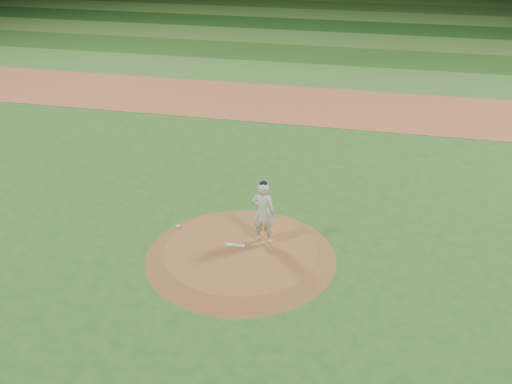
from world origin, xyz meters
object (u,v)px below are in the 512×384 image
pitchers_mound (241,253)px  rosin_bag (178,226)px  pitcher_on_mound (263,213)px  pitching_rubber (235,245)px

pitchers_mound → rosin_bag: 2.33m
pitchers_mound → rosin_bag: size_ratio=42.24×
rosin_bag → pitcher_on_mound: (2.72, -0.23, 0.93)m
pitchers_mound → pitching_rubber: 0.29m
pitcher_on_mound → pitching_rubber: bearing=-151.2°
pitchers_mound → pitcher_on_mound: 1.34m
pitching_rubber → pitcher_on_mound: pitcher_on_mound is taller
pitching_rubber → pitchers_mound: bearing=-45.4°
pitchers_mound → rosin_bag: bearing=160.0°
pitching_rubber → pitcher_on_mound: 1.27m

